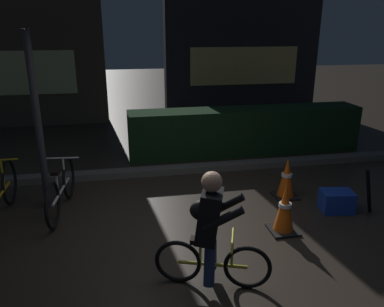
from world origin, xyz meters
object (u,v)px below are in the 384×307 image
parked_bike_center_left (61,190)px  closed_umbrella (369,192)px  traffic_cone_near (285,209)px  blue_crate (337,201)px  cyclist (211,229)px  street_post (38,125)px  traffic_cone_far (287,178)px

parked_bike_center_left → closed_umbrella: (4.15, -0.98, 0.05)m
traffic_cone_near → blue_crate: traffic_cone_near is taller
parked_bike_center_left → traffic_cone_near: parked_bike_center_left is taller
closed_umbrella → traffic_cone_near: bearing=-29.5°
traffic_cone_near → cyclist: 1.48m
blue_crate → closed_umbrella: size_ratio=0.52×
blue_crate → parked_bike_center_left: bearing=169.3°
street_post → parked_bike_center_left: street_post is taller
blue_crate → cyclist: (-2.16, -1.24, 0.48)m
street_post → blue_crate: 4.33m
traffic_cone_far → parked_bike_center_left: bearing=177.4°
traffic_cone_far → cyclist: 2.47m
blue_crate → closed_umbrella: bearing=-40.2°
street_post → cyclist: 2.94m
closed_umbrella → traffic_cone_far: bearing=-81.6°
blue_crate → closed_umbrella: 0.45m
blue_crate → closed_umbrella: closed_umbrella is taller
cyclist → street_post: bearing=150.8°
parked_bike_center_left → blue_crate: (3.86, -0.73, -0.18)m
street_post → parked_bike_center_left: 0.96m
cyclist → closed_umbrella: 2.66m
traffic_cone_far → closed_umbrella: 1.17m
blue_crate → cyclist: cyclist is taller
blue_crate → traffic_cone_near: bearing=-157.9°
street_post → closed_umbrella: size_ratio=2.93×
parked_bike_center_left → traffic_cone_far: size_ratio=2.47×
traffic_cone_far → blue_crate: traffic_cone_far is taller
street_post → traffic_cone_near: 3.49m
parked_bike_center_left → cyclist: size_ratio=1.26×
cyclist → traffic_cone_far: bearing=66.6°
parked_bike_center_left → cyclist: 2.62m
traffic_cone_near → traffic_cone_far: (0.46, 0.98, -0.01)m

